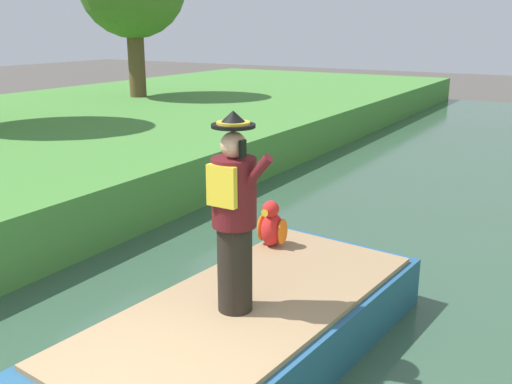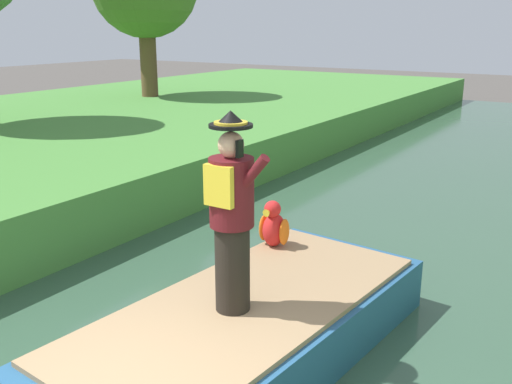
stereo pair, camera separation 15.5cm
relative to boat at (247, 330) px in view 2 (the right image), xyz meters
The scene contains 3 objects.
boat is the anchor object (origin of this frame).
person_pirate 1.25m from the boat, 98.95° to the right, with size 0.61×0.42×1.85m.
parrot_plush 1.58m from the boat, 110.94° to the left, with size 0.36×0.35×0.57m.
Camera 2 is at (2.76, -2.26, 3.25)m, focal length 40.45 mm.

